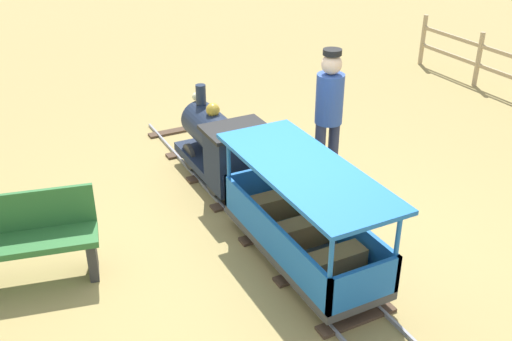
{
  "coord_description": "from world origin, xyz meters",
  "views": [
    {
      "loc": [
        -2.46,
        -4.37,
        3.37
      ],
      "look_at": [
        0.0,
        0.41,
        0.55
      ],
      "focal_mm": 41.88,
      "sensor_mm": 36.0,
      "label": 1
    }
  ],
  "objects_px": {
    "passenger_car": "(303,225)",
    "park_bench": "(22,240)",
    "conductor_person": "(329,109)",
    "locomotive": "(222,145)"
  },
  "relations": [
    {
      "from": "passenger_car",
      "to": "conductor_person",
      "type": "relative_size",
      "value": 1.23
    },
    {
      "from": "passenger_car",
      "to": "conductor_person",
      "type": "distance_m",
      "value": 1.62
    },
    {
      "from": "conductor_person",
      "to": "park_bench",
      "type": "xyz_separation_m",
      "value": [
        -3.31,
        -0.23,
        -0.54
      ]
    },
    {
      "from": "passenger_car",
      "to": "park_bench",
      "type": "xyz_separation_m",
      "value": [
        -2.3,
        0.92,
        -0.01
      ]
    },
    {
      "from": "locomotive",
      "to": "park_bench",
      "type": "relative_size",
      "value": 1.07
    },
    {
      "from": "conductor_person",
      "to": "park_bench",
      "type": "distance_m",
      "value": 3.36
    },
    {
      "from": "passenger_car",
      "to": "park_bench",
      "type": "distance_m",
      "value": 2.48
    },
    {
      "from": "park_bench",
      "to": "passenger_car",
      "type": "bearing_deg",
      "value": -21.8
    },
    {
      "from": "passenger_car",
      "to": "park_bench",
      "type": "bearing_deg",
      "value": 158.2
    },
    {
      "from": "passenger_car",
      "to": "park_bench",
      "type": "relative_size",
      "value": 1.48
    }
  ]
}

